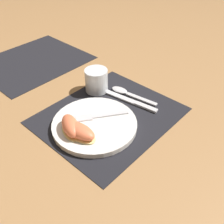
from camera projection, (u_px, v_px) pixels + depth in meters
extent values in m
plane|color=#A37547|center=(109.00, 116.00, 0.83)|extent=(3.00, 3.00, 0.00)
cube|color=black|center=(109.00, 115.00, 0.83)|extent=(0.42, 0.35, 0.00)
cube|color=black|center=(33.00, 61.00, 1.11)|extent=(0.42, 0.35, 0.00)
cylinder|color=white|center=(95.00, 124.00, 0.78)|extent=(0.25, 0.25, 0.02)
cylinder|color=silver|center=(96.00, 80.00, 0.91)|extent=(0.08, 0.08, 0.08)
cylinder|color=#F9AD19|center=(97.00, 87.00, 0.93)|extent=(0.07, 0.07, 0.02)
cube|color=silver|center=(146.00, 107.00, 0.85)|extent=(0.03, 0.08, 0.01)
cube|color=silver|center=(120.00, 97.00, 0.90)|extent=(0.04, 0.12, 0.01)
cube|color=silver|center=(141.00, 99.00, 0.89)|extent=(0.03, 0.12, 0.01)
ellipsoid|color=silver|center=(120.00, 90.00, 0.93)|extent=(0.04, 0.06, 0.01)
cube|color=silver|center=(110.00, 114.00, 0.80)|extent=(0.10, 0.08, 0.00)
cube|color=silver|center=(81.00, 119.00, 0.78)|extent=(0.07, 0.06, 0.00)
ellipsoid|color=#F4DB84|center=(71.00, 130.00, 0.74)|extent=(0.09, 0.11, 0.01)
ellipsoid|color=#F2754C|center=(70.00, 126.00, 0.73)|extent=(0.08, 0.11, 0.04)
ellipsoid|color=#F4DB84|center=(79.00, 134.00, 0.73)|extent=(0.07, 0.12, 0.01)
ellipsoid|color=#F2754C|center=(78.00, 130.00, 0.72)|extent=(0.06, 0.12, 0.04)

